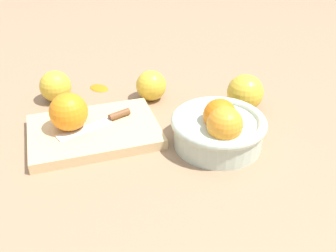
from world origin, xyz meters
The scene contains 9 objects.
ground_plane centered at (0.00, 0.00, 0.00)m, with size 2.40×2.40×0.00m, color #997556.
bowl centered at (-0.16, 0.10, 0.04)m, with size 0.18×0.18×0.10m.
cutting_board centered at (0.08, 0.05, 0.01)m, with size 0.25×0.17×0.02m, color #DBB77F.
orange_on_board centered at (0.12, 0.05, 0.06)m, with size 0.07×0.07×0.07m, color orange.
knife centered at (0.05, 0.03, 0.02)m, with size 0.14×0.10×0.01m.
apple_front_left centered at (-0.04, -0.10, 0.03)m, with size 0.07×0.07×0.07m, color gold.
apple_front_left_2 centered at (-0.24, -0.04, 0.04)m, with size 0.08×0.08×0.08m, color gold.
apple_front_right centered at (0.17, -0.10, 0.04)m, with size 0.07×0.07×0.07m, color gold.
citrus_peel centered at (0.08, -0.16, 0.00)m, with size 0.05×0.04×0.01m, color orange.
Camera 1 is at (-0.03, 0.70, 0.43)m, focal length 41.81 mm.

